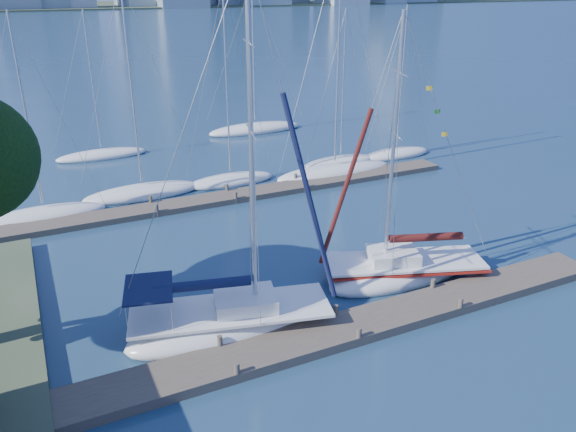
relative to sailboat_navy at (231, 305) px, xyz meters
name	(u,v)px	position (x,y,z in m)	size (l,w,h in m)	color
ground	(346,333)	(4.07, -2.21, -1.15)	(700.00, 700.00, 0.00)	navy
near_dock	(347,329)	(4.07, -2.21, -0.95)	(26.00, 2.00, 0.40)	#463E33
far_dock	(246,194)	(6.07, 13.79, -0.97)	(30.00, 1.80, 0.36)	#463E33
far_shore	(25,7)	(4.07, 317.79, -1.15)	(800.00, 100.00, 1.50)	#38472D
sailboat_navy	(231,305)	(0.00, 0.00, 0.00)	(8.97, 4.76, 14.61)	silver
sailboat_maroon	(404,258)	(8.85, 0.60, -0.15)	(8.37, 5.07, 12.57)	silver
bg_boat_0	(44,215)	(-6.03, 15.54, -0.90)	(7.34, 4.33, 12.04)	silver
bg_boat_1	(143,192)	(0.03, 16.84, -0.88)	(7.99, 4.55, 13.62)	silver
bg_boat_2	(231,180)	(6.09, 16.73, -0.89)	(6.23, 2.08, 13.20)	silver
bg_boat_3	(334,171)	(13.48, 15.16, -0.85)	(9.28, 3.13, 16.47)	silver
bg_boat_4	(340,161)	(15.20, 17.25, -0.92)	(6.35, 2.60, 11.59)	silver
bg_boat_5	(396,154)	(20.27, 17.10, -0.91)	(6.11, 2.15, 11.77)	silver
bg_boat_6	(102,155)	(-1.05, 26.92, -0.92)	(7.26, 3.50, 11.47)	silver
bg_boat_7	(255,129)	(13.10, 29.28, -0.87)	(9.23, 5.81, 13.37)	silver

